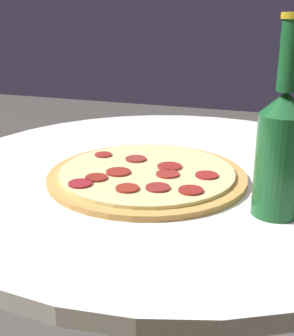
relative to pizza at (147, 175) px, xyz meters
name	(u,v)px	position (x,y,z in m)	size (l,w,h in m)	color
table	(169,258)	(-0.03, -0.06, -0.20)	(0.88, 0.88, 0.78)	silver
pizza	(147,175)	(0.00, 0.00, 0.00)	(0.35, 0.35, 0.02)	#C68E47
beer_bottle	(281,146)	(-0.22, 0.07, 0.10)	(0.07, 0.07, 0.28)	#195628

